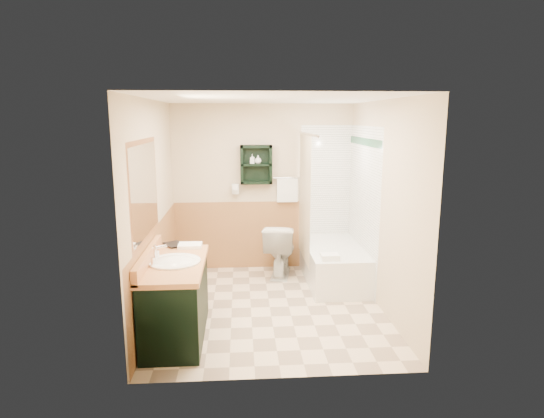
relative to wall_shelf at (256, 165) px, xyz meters
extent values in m
plane|color=beige|center=(0.10, -1.41, -1.55)|extent=(3.00, 3.00, 0.00)
cube|color=beige|center=(0.10, 0.11, -0.35)|extent=(2.60, 0.04, 2.40)
cube|color=beige|center=(-1.22, -1.41, -0.35)|extent=(0.04, 3.00, 2.40)
cube|color=beige|center=(1.42, -1.41, -0.35)|extent=(0.04, 3.00, 2.40)
cube|color=white|center=(0.10, -1.41, 0.87)|extent=(2.60, 3.00, 0.04)
cube|color=black|center=(0.00, 0.00, 0.00)|extent=(0.45, 0.15, 0.55)
cylinder|color=silver|center=(0.63, -0.66, 0.45)|extent=(0.03, 1.60, 0.03)
cube|color=black|center=(-0.89, -2.06, -1.15)|extent=(0.59, 1.25, 0.79)
cube|color=white|center=(1.03, -0.58, -1.30)|extent=(0.74, 1.50, 0.50)
imported|color=white|center=(0.32, -0.27, -1.18)|extent=(0.55, 0.82, 0.74)
cube|color=white|center=(-0.79, -1.53, -0.74)|extent=(0.25, 0.20, 0.04)
imported|color=black|center=(-1.06, -1.50, -0.63)|extent=(0.17, 0.12, 0.25)
cube|color=white|center=(0.85, -1.17, -1.02)|extent=(0.22, 0.18, 0.07)
imported|color=white|center=(-0.06, -0.01, 0.05)|extent=(0.07, 0.14, 0.06)
imported|color=white|center=(0.03, -0.01, 0.06)|extent=(0.12, 0.14, 0.09)
camera|label=1|loc=(-0.23, -6.44, 0.65)|focal=30.00mm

